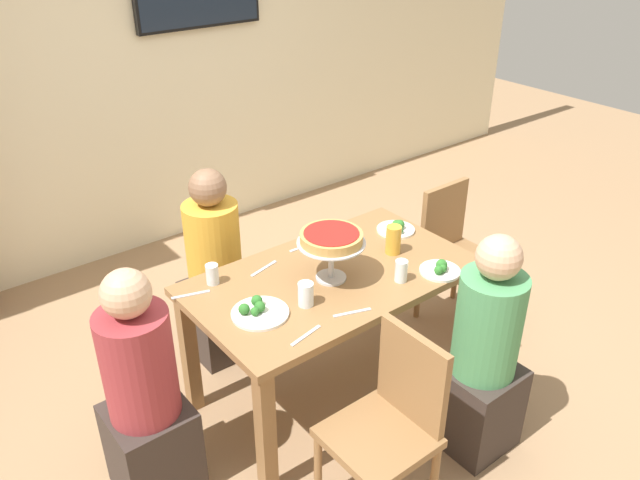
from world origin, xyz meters
TOP-DOWN VIEW (x-y plane):
  - ground_plane at (0.00, 0.00)m, footprint 12.00×12.00m
  - rear_partition at (0.00, 2.20)m, footprint 8.00×0.12m
  - dining_table at (0.00, 0.00)m, footprint 1.41×0.81m
  - diner_head_west at (-1.02, -0.00)m, footprint 0.34×0.34m
  - diner_near_right at (0.32, -0.71)m, footprint 0.34×0.34m
  - diner_far_left at (-0.29, 0.67)m, footprint 0.34×0.34m
  - chair_near_left at (-0.27, -0.71)m, footprint 0.40×0.40m
  - chair_head_east at (1.03, 0.08)m, footprint 0.40×0.40m
  - deep_dish_pizza_stand at (-0.03, -0.02)m, footprint 0.33×0.33m
  - salad_plate_near_diner at (0.43, -0.32)m, footprint 0.20×0.20m
  - salad_plate_far_diner at (-0.47, -0.05)m, footprint 0.26×0.26m
  - salad_plate_spare at (0.57, 0.13)m, footprint 0.21×0.21m
  - beer_glass_amber_tall at (0.38, -0.03)m, footprint 0.08×0.08m
  - water_glass_clear_near at (0.22, -0.25)m, footprint 0.06×0.06m
  - water_glass_clear_far at (-0.50, 0.29)m, footprint 0.06×0.06m
  - water_glass_clear_spare at (-0.26, -0.13)m, footprint 0.07×0.07m
  - cutlery_fork_near at (-0.40, -0.31)m, footprint 0.18×0.05m
  - cutlery_knife_near at (-0.64, 0.27)m, footprint 0.18×0.07m
  - cutlery_fork_far at (-0.24, 0.25)m, footprint 0.18×0.06m
  - cutlery_knife_far at (-0.14, -0.31)m, footprint 0.18×0.07m
  - cutlery_spare_fork at (0.05, 0.31)m, footprint 0.18×0.02m

SIDE VIEW (x-z plane):
  - ground_plane at x=0.00m, z-range 0.00..0.00m
  - chair_near_left at x=-0.27m, z-range 0.05..0.92m
  - chair_head_east at x=1.03m, z-range 0.05..0.92m
  - diner_head_west at x=-1.02m, z-range -0.08..1.07m
  - diner_near_right at x=0.32m, z-range -0.08..1.07m
  - diner_far_left at x=-0.29m, z-range -0.08..1.07m
  - dining_table at x=0.00m, z-range 0.26..1.00m
  - cutlery_fork_near at x=-0.40m, z-range 0.74..0.74m
  - cutlery_knife_near at x=-0.64m, z-range 0.74..0.74m
  - cutlery_fork_far at x=-0.24m, z-range 0.74..0.74m
  - cutlery_knife_far at x=-0.14m, z-range 0.74..0.74m
  - cutlery_spare_fork at x=0.05m, z-range 0.74..0.74m
  - salad_plate_far_diner at x=-0.47m, z-range 0.72..0.79m
  - salad_plate_near_diner at x=0.43m, z-range 0.72..0.79m
  - salad_plate_spare at x=0.57m, z-range 0.73..0.79m
  - water_glass_clear_far at x=-0.50m, z-range 0.74..0.84m
  - water_glass_clear_near at x=0.22m, z-range 0.74..0.85m
  - water_glass_clear_spare at x=-0.26m, z-range 0.74..0.85m
  - beer_glass_amber_tall at x=0.38m, z-range 0.74..0.89m
  - deep_dish_pizza_stand at x=-0.03m, z-range 0.82..1.08m
  - rear_partition at x=0.00m, z-range 0.00..2.80m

